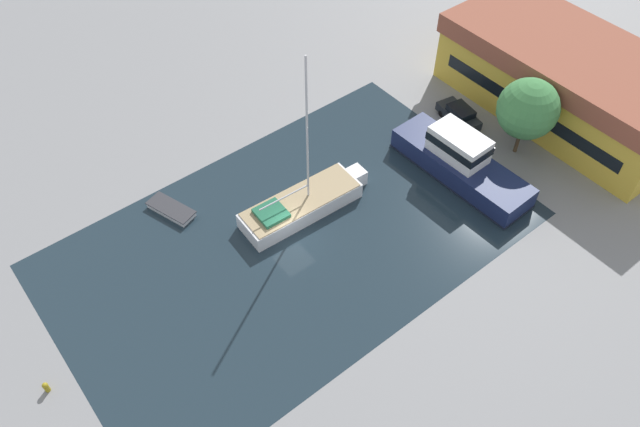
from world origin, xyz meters
name	(u,v)px	position (x,y,z in m)	size (l,w,h in m)	color
ground_plane	(293,239)	(0.00, 0.00, 0.00)	(440.00, 440.00, 0.00)	gray
water_canal	(293,239)	(0.00, 0.00, 0.00)	(21.36, 34.91, 0.01)	#1E2D38
warehouse_building	(568,80)	(2.87, 27.87, 3.28)	(22.08, 10.81, 6.48)	gold
quay_tree_near_building	(528,109)	(4.06, 20.52, 4.53)	(4.96, 4.96, 7.02)	brown
parked_car	(459,115)	(-1.57, 19.50, 0.83)	(4.57, 2.57, 1.66)	#1E2328
sailboat_moored	(303,204)	(-1.78, 2.35, 0.78)	(3.54, 10.92, 13.91)	white
motor_cruiser	(460,161)	(2.95, 14.64, 1.45)	(12.44, 4.08, 4.00)	#19234C
small_dinghy	(171,209)	(-8.02, -5.70, 0.26)	(4.21, 2.69, 0.49)	silver
mooring_bollard	(46,387)	(0.25, -19.07, 0.43)	(0.37, 0.37, 0.82)	olive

